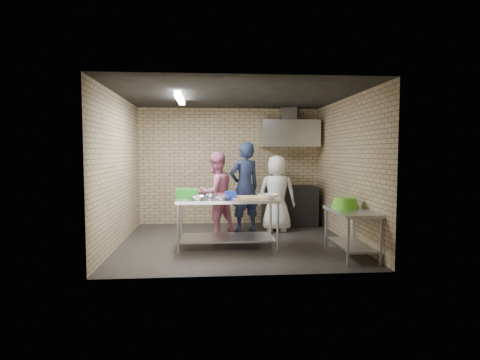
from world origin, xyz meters
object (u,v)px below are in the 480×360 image
(man_navy, at_px, (245,187))
(stove, at_px, (289,206))
(side_counter, at_px, (351,233))
(blue_tub, at_px, (230,195))
(green_crate, at_px, (187,193))
(prep_table, at_px, (227,223))
(woman_white, at_px, (277,193))
(green_basin, at_px, (345,203))
(bottle_green, at_px, (307,138))
(woman_pink, at_px, (216,194))

(man_navy, bearing_deg, stove, -172.89)
(side_counter, height_order, blue_tub, blue_tub)
(green_crate, distance_m, man_navy, 1.70)
(side_counter, bearing_deg, prep_table, 160.67)
(stove, xyz_separation_m, woman_white, (-0.40, -0.65, 0.36))
(side_counter, height_order, green_basin, green_basin)
(side_counter, xyz_separation_m, woman_white, (-0.85, 2.10, 0.43))
(side_counter, xyz_separation_m, blue_tub, (-1.92, 0.59, 0.56))
(side_counter, distance_m, bottle_green, 3.41)
(side_counter, bearing_deg, man_navy, 126.46)
(woman_pink, bearing_deg, green_basin, 109.31)
(green_crate, xyz_separation_m, green_basin, (2.65, -0.56, -0.12))
(stove, bearing_deg, man_navy, -148.47)
(bottle_green, distance_m, woman_white, 1.73)
(blue_tub, height_order, woman_white, woman_white)
(green_basin, relative_size, woman_white, 0.29)
(prep_table, xyz_separation_m, bottle_green, (1.97, 2.30, 1.58))
(blue_tub, bearing_deg, man_navy, 75.61)
(green_basin, relative_size, bottle_green, 3.07)
(blue_tub, bearing_deg, prep_table, 116.57)
(prep_table, xyz_separation_m, man_navy, (0.43, 1.39, 0.50))
(green_basin, height_order, woman_pink, woman_pink)
(side_counter, bearing_deg, woman_pink, 139.19)
(bottle_green, relative_size, woman_white, 0.09)
(prep_table, height_order, woman_pink, woman_pink)
(side_counter, height_order, bottle_green, bottle_green)
(stove, relative_size, woman_pink, 0.72)
(blue_tub, height_order, green_basin, blue_tub)
(prep_table, xyz_separation_m, green_crate, (-0.70, 0.12, 0.52))
(man_navy, bearing_deg, bottle_green, -173.88)
(stove, bearing_deg, side_counter, -80.71)
(prep_table, distance_m, green_crate, 0.88)
(side_counter, bearing_deg, blue_tub, 162.89)
(man_navy, bearing_deg, green_basin, 105.23)
(prep_table, relative_size, green_crate, 4.50)
(woman_pink, bearing_deg, man_navy, 166.50)
(blue_tub, height_order, woman_pink, woman_pink)
(prep_table, bearing_deg, side_counter, -19.33)
(side_counter, relative_size, green_crate, 3.08)
(green_crate, distance_m, green_basin, 2.71)
(side_counter, height_order, stove, stove)
(stove, height_order, man_navy, man_navy)
(stove, bearing_deg, woman_white, -121.71)
(stove, relative_size, green_basin, 2.61)
(blue_tub, bearing_deg, woman_pink, 100.29)
(green_basin, xyz_separation_m, woman_white, (-0.83, 1.85, -0.03))
(stove, height_order, bottle_green, bottle_green)
(side_counter, xyz_separation_m, green_basin, (-0.02, 0.25, 0.46))
(blue_tub, bearing_deg, side_counter, -17.11)
(side_counter, distance_m, man_navy, 2.65)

